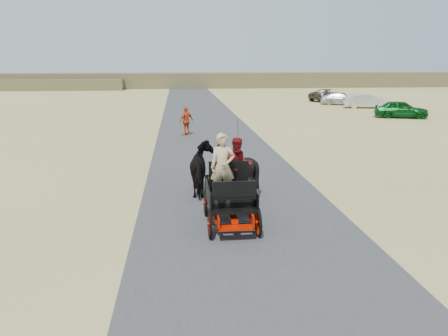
{
  "coord_description": "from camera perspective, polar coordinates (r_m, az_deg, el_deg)",
  "views": [
    {
      "loc": [
        -1.76,
        -11.49,
        4.37
      ],
      "look_at": [
        -0.41,
        1.28,
        1.2
      ],
      "focal_mm": 35.0,
      "sensor_mm": 36.0,
      "label": 1
    }
  ],
  "objects": [
    {
      "name": "driver_man",
      "position": [
        11.61,
        -0.18,
        0.17
      ],
      "size": [
        0.66,
        0.43,
        1.8
      ],
      "primitive_type": "imported",
      "color": "tan",
      "rests_on": "carriage"
    },
    {
      "name": "ground",
      "position": [
        12.42,
        2.51,
        -6.75
      ],
      "size": [
        140.0,
        140.0,
        0.0
      ],
      "primitive_type": "plane",
      "color": "tan"
    },
    {
      "name": "car_d",
      "position": [
        50.31,
        13.5,
        9.25
      ],
      "size": [
        5.23,
        4.44,
        1.33
      ],
      "primitive_type": "imported",
      "rotation": [
        0.0,
        0.0,
        2.14
      ],
      "color": "brown",
      "rests_on": "ground"
    },
    {
      "name": "horse_right",
      "position": [
        14.73,
        1.56,
        0.02
      ],
      "size": [
        1.37,
        1.54,
        1.7
      ],
      "primitive_type": "imported",
      "rotation": [
        0.0,
        0.0,
        3.14
      ],
      "color": "black",
      "rests_on": "ground"
    },
    {
      "name": "car_b",
      "position": [
        43.77,
        18.09,
        8.35
      ],
      "size": [
        4.33,
        2.11,
        1.37
      ],
      "primitive_type": "imported",
      "rotation": [
        0.0,
        0.0,
        1.4
      ],
      "color": "silver",
      "rests_on": "ground"
    },
    {
      "name": "horse_left",
      "position": [
        14.62,
        -2.72,
        -0.09
      ],
      "size": [
        0.91,
        2.01,
        1.7
      ],
      "primitive_type": "imported",
      "rotation": [
        0.0,
        0.0,
        3.14
      ],
      "color": "black",
      "rests_on": "ground"
    },
    {
      "name": "pedestrian",
      "position": [
        26.29,
        -4.95,
        6.14
      ],
      "size": [
        1.04,
        0.97,
        1.73
      ],
      "primitive_type": "imported",
      "rotation": [
        0.0,
        0.0,
        3.84
      ],
      "color": "#C23E16",
      "rests_on": "ground"
    },
    {
      "name": "road",
      "position": [
        12.42,
        2.51,
        -6.72
      ],
      "size": [
        6.0,
        140.0,
        0.01
      ],
      "primitive_type": "cube",
      "color": "#38383A",
      "rests_on": "ground"
    },
    {
      "name": "carriage",
      "position": [
        11.95,
        0.81,
        -5.75
      ],
      "size": [
        1.3,
        2.4,
        0.72
      ],
      "primitive_type": null,
      "color": "black",
      "rests_on": "ground"
    },
    {
      "name": "car_a",
      "position": [
        37.07,
        22.14,
        7.13
      ],
      "size": [
        4.28,
        2.8,
        1.35
      ],
      "primitive_type": "imported",
      "rotation": [
        0.0,
        0.0,
        1.24
      ],
      "color": "#0C4C19",
      "rests_on": "ground"
    },
    {
      "name": "ridge_far",
      "position": [
        73.58,
        -4.74,
        11.33
      ],
      "size": [
        140.0,
        6.0,
        2.4
      ],
      "primitive_type": "cube",
      "color": "brown",
      "rests_on": "ground"
    },
    {
      "name": "passenger_woman",
      "position": [
        12.23,
        1.89,
        0.32
      ],
      "size": [
        0.77,
        0.6,
        1.58
      ],
      "primitive_type": "imported",
      "color": "#660C0F",
      "rests_on": "carriage"
    },
    {
      "name": "car_c",
      "position": [
        46.4,
        14.99,
        8.71
      ],
      "size": [
        4.35,
        2.91,
        1.17
      ],
      "primitive_type": "imported",
      "rotation": [
        0.0,
        0.0,
        1.23
      ],
      "color": "silver",
      "rests_on": "ground"
    }
  ]
}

